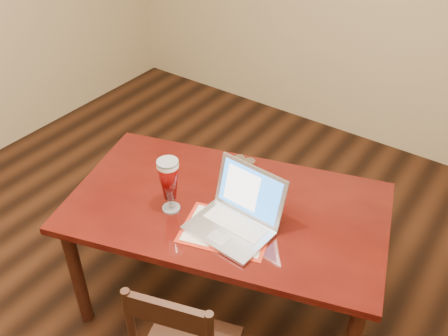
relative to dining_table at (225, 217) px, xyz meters
The scene contains 2 objects.
room_shell 1.22m from the dining_table, 102.89° to the right, with size 4.51×5.01×2.71m.
dining_table is the anchor object (origin of this frame).
Camera 1 is at (1.14, -1.03, 2.28)m, focal length 40.00 mm.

